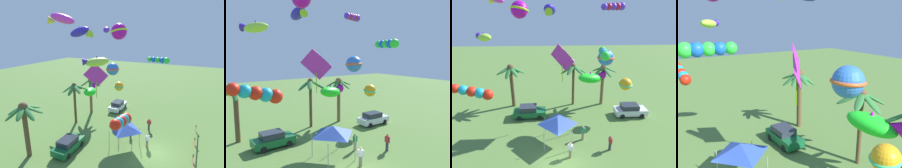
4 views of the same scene
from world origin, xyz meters
TOP-DOWN VIEW (x-y plane):
  - palm_tree_0 at (2.03, 11.71)m, footprint 3.57×3.56m
  - palm_tree_1 at (-6.18, 11.59)m, footprint 3.70×3.60m
  - palm_tree_2 at (6.03, 11.63)m, footprint 3.36×3.22m
  - parked_car_0 at (-3.67, 8.46)m, footprint 3.96×1.85m
  - parked_car_1 at (8.86, 8.24)m, footprint 3.90×1.75m
  - spectator_0 at (4.60, 1.82)m, footprint 0.28×0.55m
  - spectator_1 at (2.27, 3.55)m, footprint 0.55×0.26m
  - spectator_2 at (0.78, 1.00)m, footprint 0.45×0.42m
  - festival_tent at (-0.28, 3.28)m, footprint 2.86×2.86m
  - kite_diamond_0 at (0.36, 7.19)m, footprint 2.47×1.93m
  - kite_tube_1 at (5.93, 8.75)m, footprint 2.88×1.74m
  - kite_tube_2 at (-6.74, 0.99)m, footprint 3.10×1.00m
  - kite_ball_3 at (7.65, 7.55)m, footprint 1.67×1.68m
  - kite_fish_4 at (-6.18, 3.30)m, footprint 1.81×1.92m
  - kite_fish_5 at (-0.88, 8.20)m, footprint 1.38×2.92m
  - kite_tube_6 at (3.11, 0.77)m, footprint 0.89×2.56m
  - kite_fish_8 at (4.29, 10.62)m, footprint 4.17×2.95m
  - kite_ball_9 at (5.06, 7.37)m, footprint 1.93×1.94m

SIDE VIEW (x-z plane):
  - parked_car_0 at x=-3.67m, z-range 0.00..1.51m
  - parked_car_1 at x=8.86m, z-range 0.00..1.51m
  - spectator_0 at x=4.60m, z-range 0.02..1.61m
  - spectator_1 at x=2.27m, z-range 0.02..1.61m
  - spectator_2 at x=0.78m, z-range 0.02..1.61m
  - festival_tent at x=-0.28m, z-range 1.04..3.89m
  - palm_tree_2 at x=6.03m, z-range 1.33..7.05m
  - kite_fish_8 at x=4.29m, z-range 3.39..5.18m
  - palm_tree_1 at x=-6.18m, z-range 1.45..7.39m
  - kite_ball_3 at x=7.65m, z-range 3.77..5.18m
  - palm_tree_0 at x=2.03m, z-range 1.65..7.54m
  - kite_tube_2 at x=-6.74m, z-range 5.85..7.29m
  - kite_ball_9 at x=5.06m, z-range 6.77..8.50m
  - kite_diamond_0 at x=0.36m, z-range 5.54..9.79m
  - kite_tube_6 at x=3.11m, z-range 9.16..9.86m
  - kite_fish_4 at x=-6.18m, z-range 10.00..10.83m
  - kite_fish_5 at x=-0.88m, z-range 11.69..13.23m
  - kite_tube_1 at x=5.93m, z-range 12.38..13.22m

